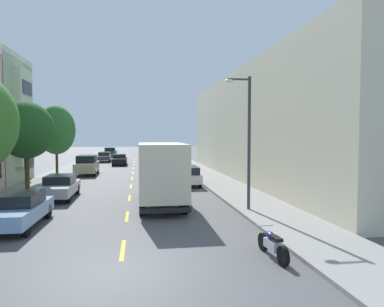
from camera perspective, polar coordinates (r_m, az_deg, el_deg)
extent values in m
plane|color=#4C4C4F|center=(40.13, -9.58, -2.63)|extent=(160.00, 160.00, 0.00)
cube|color=gray|center=(38.88, -20.15, -2.84)|extent=(3.20, 120.00, 0.14)
cube|color=gray|center=(38.69, 0.97, -2.69)|extent=(3.20, 120.00, 0.14)
cube|color=yellow|center=(12.56, -11.23, -15.13)|extent=(0.14, 2.20, 0.01)
cube|color=yellow|center=(17.38, -10.54, -10.01)|extent=(0.14, 2.20, 0.01)
cube|color=yellow|center=(22.28, -10.16, -7.12)|extent=(0.14, 2.20, 0.01)
cube|color=yellow|center=(27.22, -9.92, -5.28)|extent=(0.14, 2.20, 0.01)
cube|color=yellow|center=(32.18, -9.76, -4.01)|extent=(0.14, 2.20, 0.01)
cube|color=yellow|center=(37.14, -9.64, -3.07)|extent=(0.14, 2.20, 0.01)
cube|color=yellow|center=(42.12, -9.55, -2.36)|extent=(0.14, 2.20, 0.01)
cube|color=yellow|center=(47.10, -9.47, -1.79)|extent=(0.14, 2.20, 0.01)
cube|color=yellow|center=(52.08, -9.42, -1.34)|extent=(0.14, 2.20, 0.01)
cube|color=yellow|center=(57.07, -9.37, -0.96)|extent=(0.14, 2.20, 0.01)
cube|color=beige|center=(31.84, -26.82, 13.78)|extent=(0.60, 6.81, 0.44)
cube|color=beige|center=(31.12, -25.69, 5.27)|extent=(0.55, 3.06, 7.65)
cube|color=#1E232D|center=(31.08, -25.02, -1.23)|extent=(0.04, 2.33, 1.10)
cube|color=#1E232D|center=(31.02, -25.14, 4.20)|extent=(0.04, 2.33, 1.10)
cube|color=#1E232D|center=(31.23, -25.26, 9.61)|extent=(0.04, 2.33, 1.10)
cube|color=beige|center=(32.71, 14.93, 4.22)|extent=(10.00, 36.00, 9.31)
cylinder|color=#47331E|center=(24.49, -25.28, -2.89)|extent=(0.28, 0.28, 2.74)
ellipsoid|color=#1E4C1E|center=(24.37, -25.43, 3.48)|extent=(3.40, 3.40, 3.60)
cylinder|color=#47331E|center=(32.47, -21.16, -1.52)|extent=(0.22, 0.22, 2.63)
ellipsoid|color=#2D6B2D|center=(32.39, -21.26, 3.59)|extent=(3.19, 3.19, 4.21)
cylinder|color=#38383D|center=(17.89, 9.29, 1.64)|extent=(0.16, 0.16, 6.70)
cylinder|color=#38383D|center=(17.94, 7.67, 11.91)|extent=(1.10, 0.10, 0.10)
ellipsoid|color=silver|center=(17.79, 6.09, 11.67)|extent=(0.44, 0.28, 0.20)
cube|color=beige|center=(18.66, -4.94, -2.67)|extent=(2.44, 5.32, 2.80)
cube|color=beige|center=(22.46, -5.53, -2.49)|extent=(2.32, 1.92, 2.20)
cube|color=black|center=(23.32, -5.65, -1.09)|extent=(2.02, 0.09, 0.97)
cube|color=black|center=(16.37, -4.36, -9.24)|extent=(2.40, 0.18, 0.24)
cylinder|color=black|center=(22.75, -2.84, -5.66)|extent=(0.29, 0.96, 0.96)
cylinder|color=black|center=(22.64, -8.21, -5.73)|extent=(0.29, 0.96, 0.96)
cylinder|color=black|center=(17.56, -1.13, -8.24)|extent=(0.29, 0.96, 0.96)
cylinder|color=black|center=(17.42, -8.14, -8.36)|extent=(0.29, 0.96, 0.96)
cylinder|color=black|center=(18.63, -1.57, -7.59)|extent=(0.29, 0.96, 0.96)
cylinder|color=black|center=(18.50, -8.16, -7.69)|extent=(0.29, 0.96, 0.96)
cube|color=navy|center=(49.86, -4.33, -0.60)|extent=(2.05, 4.84, 0.90)
cube|color=black|center=(49.82, -4.33, 0.31)|extent=(1.77, 2.82, 0.70)
cylinder|color=black|center=(51.60, -3.55, -0.98)|extent=(0.23, 0.66, 0.66)
cylinder|color=black|center=(51.44, -5.46, -1.00)|extent=(0.23, 0.66, 0.66)
cylinder|color=black|center=(48.37, -3.11, -1.24)|extent=(0.23, 0.66, 0.66)
cylinder|color=black|center=(48.19, -5.15, -1.27)|extent=(0.23, 0.66, 0.66)
cube|color=#B2B5BA|center=(23.07, -20.77, -5.35)|extent=(1.82, 4.51, 0.60)
cube|color=black|center=(23.21, -20.69, -3.93)|extent=(1.59, 2.17, 0.50)
cylinder|color=black|center=(21.82, -23.62, -6.68)|extent=(0.22, 0.66, 0.66)
cylinder|color=black|center=(21.48, -19.51, -6.75)|extent=(0.22, 0.66, 0.66)
cylinder|color=black|center=(24.76, -21.84, -5.51)|extent=(0.22, 0.66, 0.66)
cylinder|color=black|center=(24.46, -18.21, -5.55)|extent=(0.22, 0.66, 0.66)
cube|color=tan|center=(36.03, -16.75, -2.10)|extent=(2.02, 4.83, 0.90)
cube|color=black|center=(35.97, -16.77, -0.83)|extent=(1.76, 2.81, 0.70)
cylinder|color=black|center=(34.58, -18.49, -3.09)|extent=(0.23, 0.66, 0.66)
cylinder|color=black|center=(34.36, -15.64, -3.08)|extent=(0.23, 0.66, 0.66)
cylinder|color=black|center=(37.80, -17.74, -2.57)|extent=(0.23, 0.66, 0.66)
cylinder|color=black|center=(37.59, -15.12, -2.56)|extent=(0.23, 0.66, 0.66)
cube|color=#194C28|center=(64.50, -13.12, 0.10)|extent=(2.01, 5.31, 0.80)
cube|color=black|center=(63.31, -13.21, 0.68)|extent=(1.76, 1.59, 0.60)
cylinder|color=black|center=(62.80, -14.05, -0.36)|extent=(0.22, 0.66, 0.66)
cylinder|color=black|center=(62.66, -12.43, -0.34)|extent=(0.22, 0.66, 0.66)
cylinder|color=black|center=(66.39, -13.77, -0.18)|extent=(0.22, 0.66, 0.66)
cylinder|color=black|center=(66.25, -12.23, -0.16)|extent=(0.22, 0.66, 0.66)
cube|color=#195B60|center=(35.16, -2.75, -2.18)|extent=(2.03, 5.31, 0.80)
cube|color=black|center=(36.26, -2.95, -0.92)|extent=(1.77, 1.60, 0.60)
cylinder|color=black|center=(37.08, -1.69, -2.53)|extent=(0.22, 0.66, 0.66)
cylinder|color=black|center=(36.90, -4.43, -2.57)|extent=(0.22, 0.66, 0.66)
cylinder|color=black|center=(33.53, -0.89, -3.12)|extent=(0.22, 0.66, 0.66)
cylinder|color=black|center=(33.32, -3.92, -3.16)|extent=(0.22, 0.66, 0.66)
cube|color=#333338|center=(52.86, -14.12, -0.65)|extent=(1.92, 4.55, 0.60)
cube|color=black|center=(53.05, -14.11, -0.04)|extent=(1.64, 2.20, 0.50)
cylinder|color=black|center=(51.42, -15.11, -1.09)|extent=(0.24, 0.67, 0.66)
cylinder|color=black|center=(51.31, -13.35, -1.08)|extent=(0.24, 0.67, 0.66)
cylinder|color=black|center=(54.46, -14.84, -0.87)|extent=(0.24, 0.67, 0.66)
cylinder|color=black|center=(54.36, -13.18, -0.85)|extent=(0.24, 0.67, 0.66)
cube|color=silver|center=(27.45, -0.87, -3.83)|extent=(1.95, 4.75, 0.62)
cube|color=black|center=(27.02, -0.79, -2.69)|extent=(1.68, 2.86, 0.55)
cylinder|color=black|center=(29.16, 0.34, -4.04)|extent=(0.24, 0.67, 0.66)
cylinder|color=black|center=(28.99, -2.80, -4.08)|extent=(0.24, 0.67, 0.66)
cylinder|color=black|center=(26.02, 1.28, -4.89)|extent=(0.24, 0.67, 0.66)
cylinder|color=black|center=(25.84, -2.24, -4.95)|extent=(0.24, 0.67, 0.66)
cube|color=#7A9EC6|center=(16.73, -26.48, -8.60)|extent=(1.90, 4.54, 0.60)
cube|color=black|center=(16.84, -26.27, -6.61)|extent=(1.63, 2.20, 0.50)
cylinder|color=black|center=(15.13, -25.48, -10.95)|extent=(0.24, 0.66, 0.66)
cylinder|color=black|center=(18.46, -27.24, -8.49)|extent=(0.24, 0.66, 0.66)
cylinder|color=black|center=(17.99, -22.45, -8.68)|extent=(0.24, 0.66, 0.66)
cube|color=black|center=(46.62, -11.70, -1.09)|extent=(1.80, 4.50, 0.60)
cube|color=black|center=(46.81, -11.69, -0.40)|extent=(1.58, 2.16, 0.50)
cylinder|color=black|center=(45.17, -12.79, -1.62)|extent=(0.22, 0.66, 0.66)
cylinder|color=black|center=(45.09, -10.79, -1.60)|extent=(0.22, 0.66, 0.66)
cylinder|color=black|center=(48.21, -12.54, -1.33)|extent=(0.22, 0.66, 0.66)
cylinder|color=black|center=(48.14, -10.67, -1.31)|extent=(0.22, 0.66, 0.66)
cylinder|color=black|center=(12.43, 11.53, -13.90)|extent=(0.17, 0.61, 0.60)
cylinder|color=black|center=(11.18, 14.64, -15.88)|extent=(0.17, 0.61, 0.60)
cube|color=silver|center=(11.77, 13.00, -14.29)|extent=(0.33, 0.83, 0.28)
ellipsoid|color=navy|center=(11.84, 12.65, -12.86)|extent=(0.24, 0.48, 0.22)
cube|color=black|center=(11.46, 13.59, -13.30)|extent=(0.25, 0.53, 0.10)
cylinder|color=silver|center=(12.17, 11.78, -11.43)|extent=(0.62, 0.07, 0.03)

